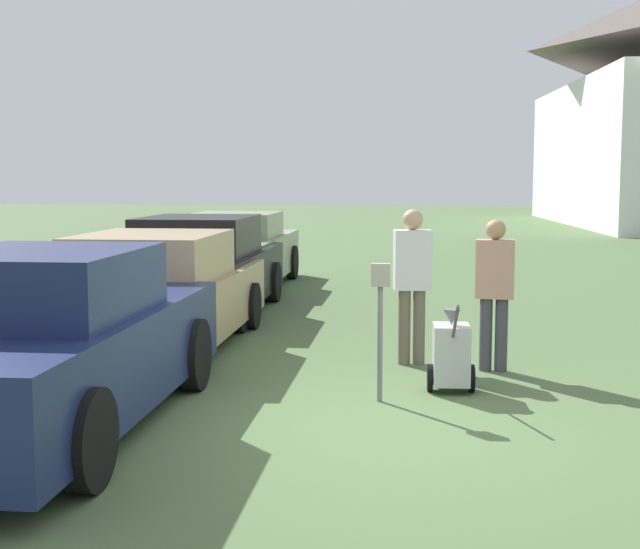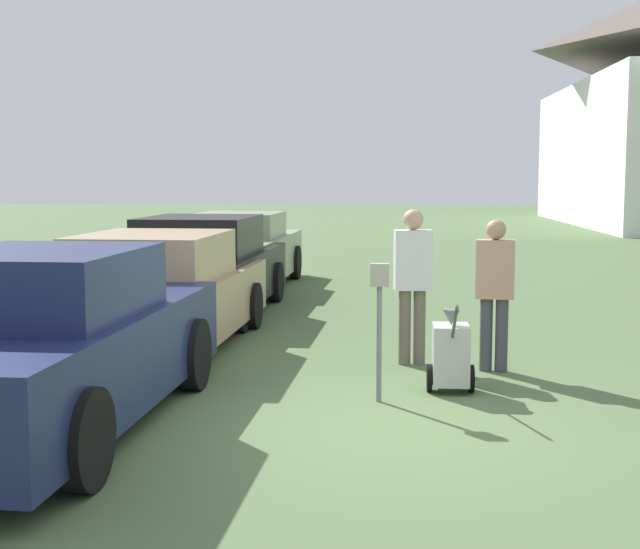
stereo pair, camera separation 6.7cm
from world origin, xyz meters
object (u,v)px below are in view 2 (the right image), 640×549
at_px(person_worker, 413,276).
at_px(person_supervisor, 495,286).
at_px(parking_meter, 379,306).
at_px(equipment_cart, 451,354).
at_px(parked_car_navy, 51,346).
at_px(parked_car_sage, 240,252).
at_px(parked_car_tan, 157,296).
at_px(parked_car_black, 203,270).

relative_size(person_worker, person_supervisor, 1.06).
distance_m(parking_meter, equipment_cart, 1.01).
distance_m(parked_car_navy, parked_car_sage, 9.91).
bearing_deg(parking_meter, equipment_cart, 31.78).
xyz_separation_m(parked_car_tan, equipment_cart, (3.51, -1.98, -0.29)).
xyz_separation_m(parking_meter, equipment_cart, (0.72, 0.44, -0.55)).
height_order(parked_car_black, person_supervisor, person_supervisor).
distance_m(parked_car_black, person_supervisor, 5.55).
bearing_deg(parked_car_navy, parked_car_tan, 92.30).
height_order(parked_car_tan, parked_car_black, parked_car_black).
height_order(parked_car_navy, parked_car_black, parked_car_navy).
xyz_separation_m(parked_car_sage, parking_meter, (2.80, -8.78, 0.24)).
height_order(parked_car_sage, parking_meter, parked_car_sage).
distance_m(parked_car_black, equipment_cart, 5.94).
bearing_deg(parked_car_sage, person_supervisor, -58.69).
relative_size(parked_car_tan, equipment_cart, 5.21).
xyz_separation_m(parked_car_navy, parked_car_sage, (0.00, 9.91, -0.03)).
xyz_separation_m(person_worker, equipment_cart, (0.35, -1.31, -0.64)).
distance_m(person_worker, person_supervisor, 0.95).
xyz_separation_m(parked_car_navy, parked_car_black, (-0.00, 6.36, -0.01)).
xyz_separation_m(parked_car_tan, person_worker, (3.16, -0.67, 0.35)).
bearing_deg(person_worker, person_supervisor, 155.10).
bearing_deg(parked_car_navy, person_supervisor, 34.78).
xyz_separation_m(parked_car_navy, person_worker, (3.16, 2.89, 0.30)).
xyz_separation_m(parking_meter, person_worker, (0.37, 1.75, 0.09)).
relative_size(parked_car_black, parking_meter, 3.74).
bearing_deg(person_worker, parked_car_navy, 35.92).
bearing_deg(parked_car_black, parked_car_tan, -87.70).
xyz_separation_m(parked_car_black, person_supervisor, (4.06, -3.77, 0.25)).
xyz_separation_m(parked_car_sage, person_worker, (3.16, -7.03, 0.34)).
bearing_deg(parked_car_tan, person_supervisor, -11.20).
height_order(parked_car_navy, person_worker, person_worker).
relative_size(parked_car_navy, parked_car_sage, 1.02).
relative_size(parked_car_navy, person_supervisor, 2.86).
bearing_deg(equipment_cart, parked_car_navy, -155.48).
height_order(parked_car_navy, parked_car_tan, parked_car_navy).
bearing_deg(parked_car_tan, parked_car_navy, -87.70).
height_order(parked_car_navy, equipment_cart, parked_car_navy).
bearing_deg(parked_car_black, parked_car_navy, -87.70).
bearing_deg(person_worker, equipment_cart, 98.63).
height_order(person_worker, person_supervisor, person_worker).
relative_size(parked_car_sage, person_supervisor, 2.79).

